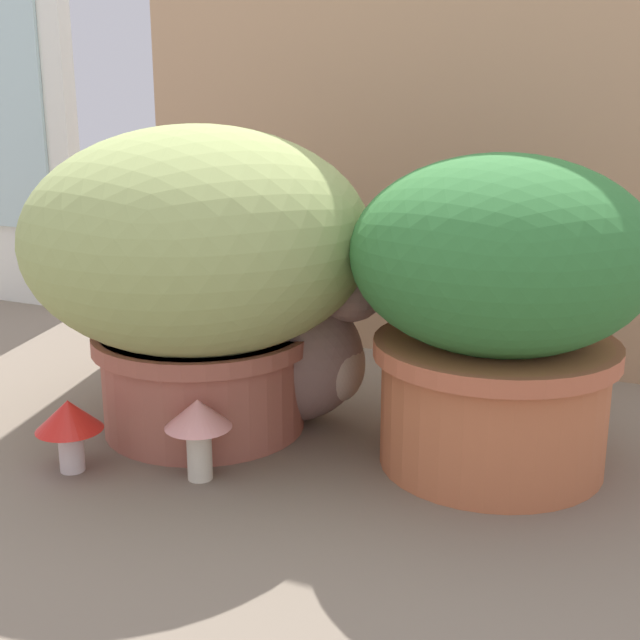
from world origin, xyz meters
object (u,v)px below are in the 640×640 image
grass_planter (199,262)px  mushroom_ornament_red (69,421)px  leafy_planter (498,300)px  cat (292,346)px  mushroom_ornament_pink (198,422)px

grass_planter → mushroom_ornament_red: grass_planter is taller
leafy_planter → cat: bearing=175.2°
leafy_planter → cat: (-0.32, 0.03, -0.11)m
grass_planter → cat: grass_planter is taller
leafy_planter → cat: leafy_planter is taller
grass_planter → mushroom_ornament_red: 0.29m
grass_planter → leafy_planter: bearing=6.8°
leafy_planter → mushroom_ornament_pink: size_ratio=3.80×
leafy_planter → cat: 0.34m
leafy_planter → mushroom_ornament_pink: 0.43m
grass_planter → mushroom_ornament_pink: bearing=-60.0°
leafy_planter → mushroom_ornament_red: bearing=-152.8°
leafy_planter → grass_planter: bearing=-173.2°
leafy_planter → mushroom_ornament_red: size_ratio=4.18×
cat → mushroom_ornament_red: cat is taller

